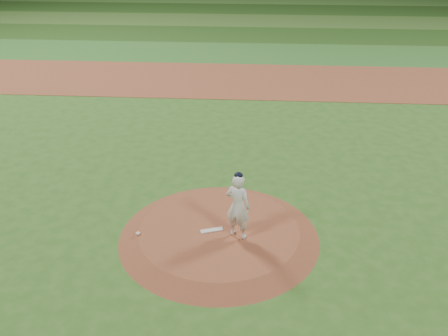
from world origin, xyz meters
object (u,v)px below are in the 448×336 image
(rosin_bag, at_px, (138,233))
(pitching_rubber, at_px, (212,230))
(pitcher_on_mound, at_px, (238,206))
(pitchers_mound, at_px, (219,233))

(rosin_bag, bearing_deg, pitching_rubber, 8.76)
(rosin_bag, xyz_separation_m, pitcher_on_mound, (2.68, 0.12, 0.91))
(pitchers_mound, xyz_separation_m, rosin_bag, (-2.17, -0.38, 0.16))
(pitchers_mound, distance_m, rosin_bag, 2.20)
(pitchers_mound, height_order, pitcher_on_mound, pitcher_on_mound)
(rosin_bag, distance_m, pitcher_on_mound, 2.84)
(rosin_bag, bearing_deg, pitchers_mound, 10.02)
(pitchers_mound, xyz_separation_m, pitcher_on_mound, (0.52, -0.26, 1.07))
(pitchers_mound, bearing_deg, pitcher_on_mound, -26.90)
(pitchers_mound, distance_m, pitching_rubber, 0.25)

